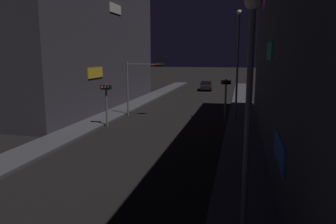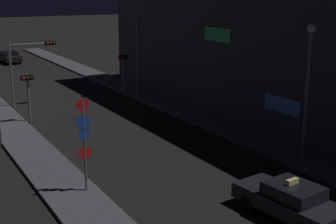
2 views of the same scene
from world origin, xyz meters
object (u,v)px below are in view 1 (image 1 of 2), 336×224
traffic_light_overhead (142,77)px  traffic_light_right_kerb (226,91)px  street_lamp_near_block (249,94)px  street_lamp_far_block (238,58)px  traffic_light_left_kerb (106,96)px  far_car (206,86)px

traffic_light_overhead → traffic_light_right_kerb: bearing=-4.0°
street_lamp_near_block → street_lamp_far_block: size_ratio=0.78×
traffic_light_right_kerb → street_lamp_far_block: (0.87, -0.78, 2.73)m
street_lamp_far_block → traffic_light_overhead: bearing=171.1°
traffic_light_left_kerb → traffic_light_overhead: bearing=74.2°
traffic_light_left_kerb → traffic_light_right_kerb: (8.75, 4.22, 0.13)m
far_car → traffic_light_right_kerb: 23.88m
far_car → traffic_light_left_kerb: (-4.62, -27.67, 1.65)m
traffic_light_overhead → street_lamp_far_block: street_lamp_far_block is taller
traffic_light_right_kerb → street_lamp_far_block: bearing=-41.8°
traffic_light_left_kerb → street_lamp_far_block: street_lamp_far_block is taller
street_lamp_near_block → street_lamp_far_block: street_lamp_far_block is taller
traffic_light_left_kerb → street_lamp_near_block: (10.14, -14.11, 2.07)m
street_lamp_near_block → street_lamp_far_block: (-0.52, 17.55, 0.79)m
traffic_light_overhead → street_lamp_near_block: (8.81, -18.85, 0.92)m
street_lamp_far_block → far_car: bearing=101.7°
traffic_light_right_kerb → far_car: bearing=100.0°
traffic_light_overhead → street_lamp_far_block: size_ratio=0.56×
far_car → street_lamp_near_block: street_lamp_near_block is taller
far_car → traffic_light_overhead: bearing=-98.1°
traffic_light_left_kerb → street_lamp_far_block: bearing=19.7°
traffic_light_overhead → traffic_light_right_kerb: 7.50m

